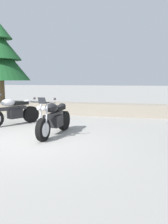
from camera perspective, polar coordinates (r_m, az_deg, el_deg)
ground_plane at (r=6.38m, az=-13.99°, el=-6.90°), size 120.00×120.00×0.00m
stone_wall at (r=10.75m, az=-2.33°, el=0.88°), size 36.00×0.80×0.55m
motorcycle_silver_near_left at (r=8.56m, az=-17.44°, el=0.08°), size 1.22×1.85×1.18m
motorcycle_black_centre at (r=6.73m, az=-7.55°, el=-1.72°), size 0.67×2.07×1.18m
pine_tree_far_left at (r=12.06m, az=-20.42°, el=13.08°), size 2.87×2.87×3.85m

